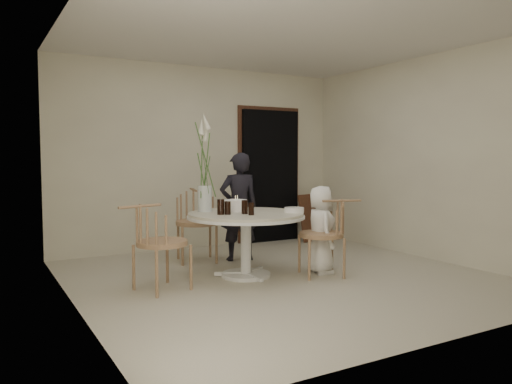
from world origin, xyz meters
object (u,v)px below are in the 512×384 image
chair_right (332,226)px  chair_far (195,214)px  table (246,223)px  flower_vase (205,177)px  chair_left (151,235)px  boy (321,230)px  girl (239,207)px  birthday_cake (235,205)px

chair_right → chair_far: bearing=-128.9°
table → chair_right: 0.98m
table → flower_vase: size_ratio=1.17×
chair_far → chair_left: bearing=-114.4°
chair_far → boy: size_ratio=0.92×
girl → chair_right: bearing=122.9°
table → flower_vase: (-0.36, 0.34, 0.51)m
chair_right → boy: (-0.04, 0.15, -0.06)m
table → chair_right: chair_right is taller
girl → boy: bearing=123.7°
birthday_cake → chair_far: bearing=95.6°
chair_right → girl: bearing=-138.6°
table → boy: boy is taller
boy → birthday_cake: 1.03m
chair_right → girl: girl is taller
girl → flower_vase: bearing=46.1°
table → chair_far: (-0.13, 1.17, -0.01)m
chair_left → boy: 1.99m
chair_far → boy: bearing=-42.8°
table → birthday_cake: birthday_cake is taller
chair_right → flower_vase: (-1.24, 0.77, 0.56)m
table → chair_left: 1.15m
table → girl: 0.92m
girl → chair_left: bearing=43.3°
girl → flower_vase: 0.97m
chair_right → chair_left: chair_left is taller
chair_left → birthday_cake: 1.17m
birthday_cake → boy: bearing=-29.0°
chair_left → table: bearing=-99.6°
chair_left → boy: bearing=-110.3°
birthday_cake → chair_right: bearing=-34.7°
chair_right → flower_vase: bearing=-102.9°
chair_right → flower_vase: flower_vase is taller
girl → boy: (0.48, -1.13, -0.20)m
table → chair_left: bearing=-174.1°
chair_far → birthday_cake: (0.10, -0.98, 0.19)m
chair_right → boy: bearing=-145.0°
chair_right → chair_left: bearing=-79.9°
girl → birthday_cake: girl is taller
table → birthday_cake: 0.27m
boy → flower_vase: 1.48m
chair_right → birthday_cake: birthday_cake is taller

